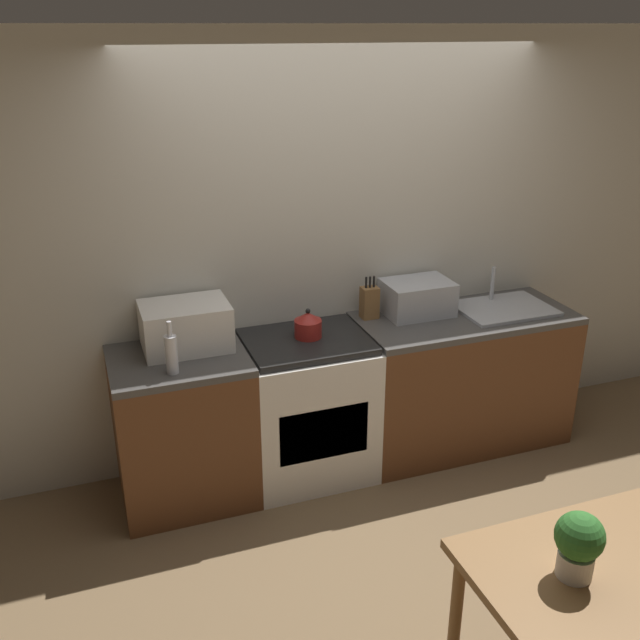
% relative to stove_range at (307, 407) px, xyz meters
% --- Properties ---
extents(ground_plane, '(16.00, 16.00, 0.00)m').
position_rel_stove_range_xyz_m(ground_plane, '(0.32, -0.78, -0.45)').
color(ground_plane, brown).
extents(wall_back, '(10.00, 0.06, 2.60)m').
position_rel_stove_range_xyz_m(wall_back, '(0.32, 0.34, 0.85)').
color(wall_back, beige).
rests_on(wall_back, ground_plane).
extents(counter_left_run, '(0.76, 0.62, 0.90)m').
position_rel_stove_range_xyz_m(counter_left_run, '(-0.75, 0.00, 0.00)').
color(counter_left_run, brown).
rests_on(counter_left_run, ground_plane).
extents(counter_right_run, '(1.39, 0.62, 0.90)m').
position_rel_stove_range_xyz_m(counter_right_run, '(1.06, 0.00, 0.00)').
color(counter_right_run, brown).
rests_on(counter_right_run, ground_plane).
extents(stove_range, '(0.74, 0.62, 0.90)m').
position_rel_stove_range_xyz_m(stove_range, '(0.00, 0.00, 0.00)').
color(stove_range, silver).
rests_on(stove_range, ground_plane).
extents(kettle, '(0.16, 0.16, 0.18)m').
position_rel_stove_range_xyz_m(kettle, '(0.02, 0.02, 0.53)').
color(kettle, maroon).
rests_on(kettle, stove_range).
extents(microwave, '(0.49, 0.35, 0.26)m').
position_rel_stove_range_xyz_m(microwave, '(-0.68, 0.11, 0.58)').
color(microwave, silver).
rests_on(microwave, counter_left_run).
extents(bottle, '(0.06, 0.06, 0.29)m').
position_rel_stove_range_xyz_m(bottle, '(-0.80, -0.18, 0.57)').
color(bottle, silver).
rests_on(bottle, counter_left_run).
extents(knife_block, '(0.10, 0.09, 0.27)m').
position_rel_stove_range_xyz_m(knife_block, '(0.47, 0.18, 0.56)').
color(knife_block, brown).
rests_on(knife_block, counter_right_run).
extents(toaster_oven, '(0.42, 0.31, 0.21)m').
position_rel_stove_range_xyz_m(toaster_oven, '(0.78, 0.14, 0.56)').
color(toaster_oven, '#ADAFB5').
rests_on(toaster_oven, counter_right_run).
extents(sink_basin, '(0.59, 0.44, 0.24)m').
position_rel_stove_range_xyz_m(sink_basin, '(1.34, 0.01, 0.47)').
color(sink_basin, '#ADAFB5').
rests_on(sink_basin, counter_right_run).
extents(dining_table, '(0.99, 0.78, 0.77)m').
position_rel_stove_range_xyz_m(dining_table, '(0.47, -2.06, 0.23)').
color(dining_table, brown).
rests_on(dining_table, ground_plane).
extents(potted_plant, '(0.18, 0.18, 0.26)m').
position_rel_stove_range_xyz_m(potted_plant, '(0.33, -2.01, 0.46)').
color(potted_plant, beige).
rests_on(potted_plant, dining_table).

